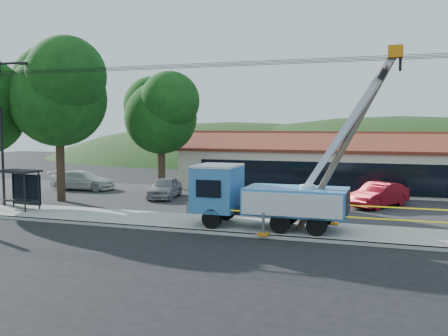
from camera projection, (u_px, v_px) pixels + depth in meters
name	position (u px, v px, depth m)	size (l,w,h in m)	color
ground	(177.00, 242.00, 22.04)	(120.00, 120.00, 0.00)	black
curb	(195.00, 231.00, 24.02)	(60.00, 0.25, 0.15)	#9C9992
sidewalk	(208.00, 224.00, 25.81)	(60.00, 4.00, 0.15)	#9C9992
parking_lot	(250.00, 202.00, 33.37)	(60.00, 12.00, 0.10)	#28282B
strip_mall	(326.00, 167.00, 39.47)	(22.50, 8.53, 4.67)	beige
streetlight	(4.00, 123.00, 30.68)	(2.13, 0.22, 9.00)	black
tree_west_near	(58.00, 89.00, 32.75)	(7.56, 6.72, 10.80)	#332316
tree_lot	(161.00, 110.00, 36.00)	(6.30, 5.60, 8.94)	#332316
hill_west	(232.00, 157.00, 78.73)	(78.40, 56.00, 28.00)	#1E3B15
hill_center	(399.00, 161.00, 70.78)	(89.60, 64.00, 32.00)	#1E3B15
utility_truck	(264.00, 195.00, 24.48)	(9.87, 4.07, 8.49)	black
leaning_pole	(350.00, 135.00, 23.05)	(4.49, 1.71, 8.37)	brown
bus_shelter	(20.00, 180.00, 29.80)	(2.54, 1.68, 2.35)	black
caution_tape	(326.00, 214.00, 24.17)	(11.40, 3.43, 0.99)	orange
car_silver	(165.00, 199.00, 34.70)	(1.71, 4.26, 1.45)	#9E9FA5
car_red	(379.00, 209.00, 30.92)	(1.61, 4.61, 1.52)	maroon
car_white	(83.00, 191.00, 39.14)	(2.08, 5.12, 1.49)	silver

